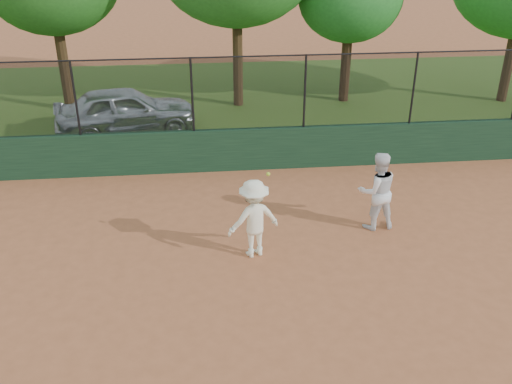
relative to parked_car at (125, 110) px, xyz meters
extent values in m
plane|color=#AF5F38|center=(2.70, -9.24, -0.76)|extent=(80.00, 80.00, 0.00)
cube|color=#1A3A22|center=(2.70, -3.24, -0.16)|extent=(26.00, 0.20, 1.20)
cube|color=#37571B|center=(2.70, 2.76, -0.75)|extent=(36.00, 12.00, 0.01)
imported|color=#B3B9BD|center=(0.00, 0.00, 0.00)|extent=(4.71, 2.67, 1.51)
imported|color=white|center=(6.27, -6.72, 0.17)|extent=(0.96, 0.79, 1.85)
imported|color=white|center=(3.40, -7.59, 0.11)|extent=(1.26, 0.95, 1.73)
sphere|color=#ACD02E|center=(3.66, -7.86, 1.25)|extent=(0.08, 0.08, 0.08)
cube|color=black|center=(2.70, -3.24, 1.44)|extent=(26.00, 0.02, 2.00)
cylinder|color=black|center=(2.70, -3.24, 2.42)|extent=(26.00, 0.04, 0.04)
cylinder|color=black|center=(-0.80, -3.24, 1.44)|extent=(0.06, 0.06, 2.00)
cylinder|color=black|center=(2.20, -3.24, 1.44)|extent=(0.06, 0.06, 2.00)
cylinder|color=black|center=(5.20, -3.24, 1.44)|extent=(0.06, 0.06, 2.00)
cylinder|color=black|center=(8.20, -3.24, 1.44)|extent=(0.06, 0.06, 2.00)
cylinder|color=#442D17|center=(-2.30, 2.59, 0.68)|extent=(0.36, 0.36, 2.87)
cylinder|color=#442E18|center=(3.81, 2.51, 0.78)|extent=(0.36, 0.36, 3.07)
cylinder|color=#3D2614|center=(7.81, 2.62, 0.42)|extent=(0.36, 0.36, 2.35)
cylinder|color=#442C18|center=(13.77, 1.99, 0.53)|extent=(0.36, 0.36, 2.57)
camera|label=1|loc=(2.41, -17.81, 5.96)|focal=40.00mm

